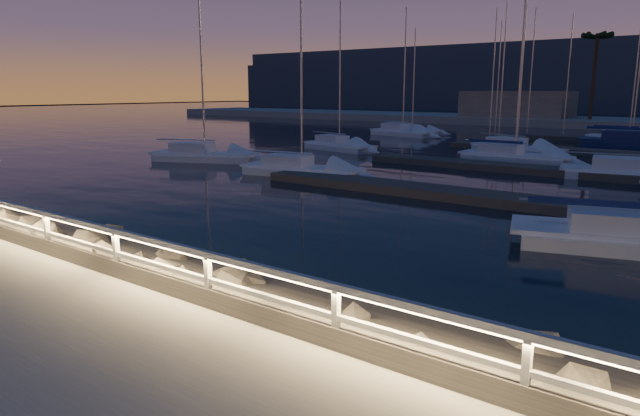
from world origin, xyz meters
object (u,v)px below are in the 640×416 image
(guard_rail, at_px, (172,256))
(sailboat_b, at_px, (299,168))
(sailboat_a, at_px, (202,154))
(sailboat_f, at_px, (512,155))
(sailboat_g, at_px, (639,172))
(sailboat_e, at_px, (338,145))
(sailboat_i, at_px, (401,131))
(sailboat_j, at_px, (514,147))
(sailboat_k, at_px, (638,142))
(sailboat_n, at_px, (629,137))
(sailboat_m, at_px, (411,131))

(guard_rail, height_order, sailboat_b, sailboat_b)
(sailboat_a, distance_m, sailboat_f, 20.50)
(sailboat_f, bearing_deg, sailboat_g, -25.42)
(sailboat_b, height_order, sailboat_g, sailboat_g)
(sailboat_g, bearing_deg, sailboat_e, 162.31)
(sailboat_i, distance_m, sailboat_j, 17.61)
(sailboat_e, height_order, sailboat_g, sailboat_g)
(sailboat_g, distance_m, sailboat_k, 19.71)
(guard_rail, bearing_deg, sailboat_a, 137.50)
(sailboat_k, bearing_deg, sailboat_b, -115.52)
(sailboat_a, xyz_separation_m, sailboat_f, (16.53, 12.12, -0.03))
(sailboat_k, bearing_deg, sailboat_e, -140.63)
(sailboat_a, height_order, sailboat_i, sailboat_i)
(sailboat_b, bearing_deg, sailboat_n, 62.42)
(sailboat_a, height_order, sailboat_m, sailboat_a)
(sailboat_f, bearing_deg, sailboat_a, -143.64)
(sailboat_g, bearing_deg, sailboat_i, 132.96)
(sailboat_n, bearing_deg, sailboat_f, -93.91)
(sailboat_m, bearing_deg, sailboat_a, -104.00)
(sailboat_b, height_order, sailboat_m, sailboat_b)
(sailboat_k, height_order, sailboat_m, sailboat_k)
(sailboat_e, relative_size, sailboat_g, 0.84)
(sailboat_g, height_order, sailboat_i, sailboat_g)
(sailboat_k, bearing_deg, sailboat_f, -110.42)
(sailboat_b, xyz_separation_m, sailboat_e, (-6.19, 12.39, 0.01))
(sailboat_f, distance_m, sailboat_i, 22.16)
(sailboat_a, relative_size, sailboat_j, 0.99)
(sailboat_a, height_order, sailboat_f, sailboat_a)
(guard_rail, relative_size, sailboat_g, 3.23)
(sailboat_b, xyz_separation_m, sailboat_j, (5.60, 18.67, 0.01))
(sailboat_g, relative_size, sailboat_m, 1.25)
(sailboat_b, bearing_deg, sailboat_i, 98.18)
(sailboat_b, relative_size, sailboat_n, 0.93)
(sailboat_f, bearing_deg, sailboat_b, -118.44)
(sailboat_e, bearing_deg, sailboat_n, 64.43)
(sailboat_a, relative_size, sailboat_m, 1.13)
(sailboat_a, distance_m, sailboat_j, 22.95)
(sailboat_a, bearing_deg, sailboat_k, 28.96)
(sailboat_m, bearing_deg, sailboat_i, -104.93)
(guard_rail, bearing_deg, sailboat_e, 119.88)
(guard_rail, xyz_separation_m, sailboat_m, (-20.10, 47.23, -0.96))
(sailboat_f, relative_size, sailboat_g, 0.89)
(sailboat_b, distance_m, sailboat_k, 31.47)
(sailboat_i, bearing_deg, guard_rail, -54.77)
(sailboat_e, xyz_separation_m, sailboat_k, (18.50, 16.57, 0.05))
(sailboat_f, distance_m, sailboat_k, 16.44)
(sailboat_e, relative_size, sailboat_j, 0.92)
(sailboat_i, xyz_separation_m, sailboat_k, (21.62, 0.91, 0.02))
(sailboat_k, distance_m, sailboat_n, 5.63)
(sailboat_f, distance_m, sailboat_j, 5.60)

